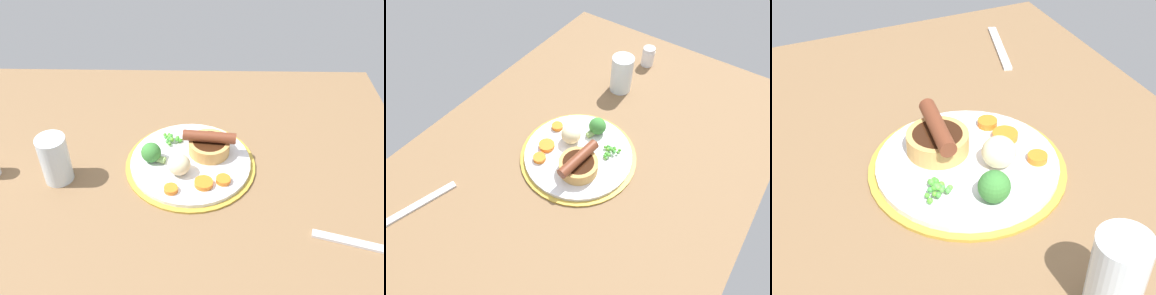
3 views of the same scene
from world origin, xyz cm
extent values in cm
cube|color=brown|center=(0.00, 0.00, 1.50)|extent=(110.00, 80.00, 3.00)
cylinder|color=#B79333|center=(3.83, -1.33, 3.25)|extent=(28.97, 28.97, 0.50)
cylinder|color=silver|center=(3.83, -1.33, 3.70)|extent=(26.65, 26.65, 1.40)
cylinder|color=tan|center=(7.97, 1.64, 5.97)|extent=(9.28, 9.28, 3.14)
cylinder|color=#33190C|center=(7.97, 1.64, 7.39)|extent=(7.42, 7.42, 0.30)
cylinder|color=brown|center=(7.97, 1.64, 8.78)|extent=(11.95, 3.66, 2.48)
sphere|color=#4B9D40|center=(-1.67, 3.97, 5.26)|extent=(0.86, 0.86, 0.86)
sphere|color=#479A2F|center=(-0.94, 5.67, 5.67)|extent=(0.84, 0.84, 0.84)
sphere|color=green|center=(-0.85, 6.19, 5.48)|extent=(0.80, 0.80, 0.80)
sphere|color=#4CA22C|center=(-2.39, 6.81, 5.06)|extent=(0.83, 0.83, 0.83)
sphere|color=#499B2D|center=(-1.39, 6.83, 5.18)|extent=(0.72, 0.72, 0.72)
sphere|color=#57923F|center=(-0.85, 5.32, 5.74)|extent=(0.76, 0.76, 0.76)
sphere|color=green|center=(-2.09, 5.51, 5.35)|extent=(0.79, 0.79, 0.79)
sphere|color=#4F9F3D|center=(-1.49, 4.82, 5.51)|extent=(0.81, 0.81, 0.81)
sphere|color=green|center=(-1.03, 4.46, 5.44)|extent=(0.72, 0.72, 0.72)
sphere|color=green|center=(0.62, 4.81, 5.30)|extent=(0.96, 0.96, 0.96)
sphere|color=#54A937|center=(-1.14, 3.44, 5.14)|extent=(0.85, 0.85, 0.85)
sphere|color=#53A532|center=(-0.91, 5.32, 5.77)|extent=(0.79, 0.79, 0.79)
sphere|color=#579E2E|center=(-0.55, 4.45, 5.53)|extent=(0.96, 0.96, 0.96)
sphere|color=#599932|center=(-0.61, 4.80, 5.56)|extent=(0.77, 0.77, 0.77)
sphere|color=green|center=(-0.89, 5.33, 5.87)|extent=(0.99, 0.99, 0.99)
sphere|color=green|center=(1.21, 4.83, 5.08)|extent=(0.92, 0.92, 0.92)
sphere|color=#559B2D|center=(-1.74, 5.90, 5.38)|extent=(0.72, 0.72, 0.72)
sphere|color=green|center=(0.65, 5.45, 5.33)|extent=(0.98, 0.98, 0.98)
sphere|color=#52A53A|center=(-1.12, 5.17, 5.75)|extent=(0.92, 0.92, 0.92)
sphere|color=green|center=(-0.79, 4.89, 5.63)|extent=(0.82, 0.82, 0.82)
sphere|color=#4C9E38|center=(1.55, 5.32, 4.76)|extent=(0.72, 0.72, 0.72)
sphere|color=#387A33|center=(-4.81, -1.36, 6.62)|extent=(4.45, 4.45, 4.45)
cylinder|color=#7A9E56|center=(-2.64, -2.06, 5.18)|extent=(2.28, 2.06, 1.56)
ellipsoid|color=beige|center=(1.47, -5.17, 6.69)|extent=(6.82, 6.82, 4.57)
cylinder|color=orange|center=(0.14, -10.75, 4.92)|extent=(4.01, 4.01, 1.03)
cylinder|color=orange|center=(10.86, -7.89, 4.93)|extent=(3.51, 3.51, 1.05)
cylinder|color=orange|center=(6.74, -8.93, 4.93)|extent=(4.11, 4.11, 1.06)
cube|color=silver|center=(36.01, -22.66, 3.30)|extent=(17.74, 6.49, 0.60)
cylinder|color=silver|center=(-24.43, -6.00, 8.47)|extent=(6.18, 6.18, 10.94)
camera|label=1|loc=(5.50, -71.68, 68.34)|focal=40.00mm
camera|label=2|loc=(47.10, 29.12, 70.55)|focal=32.00mm
camera|label=3|loc=(-51.10, 23.15, 53.45)|focal=50.00mm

